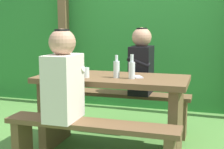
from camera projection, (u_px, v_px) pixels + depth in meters
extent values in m
cube|color=#2B7C30|center=(151.00, 33.00, 4.83)|extent=(6.40, 0.69, 2.15)
cube|color=brown|center=(64.00, 29.00, 4.67)|extent=(0.12, 0.12, 2.27)
cube|color=brown|center=(112.00, 79.00, 3.00)|extent=(1.40, 0.64, 0.05)
cube|color=brown|center=(55.00, 112.00, 3.23)|extent=(0.08, 0.54, 0.68)
cube|color=brown|center=(176.00, 122.00, 2.88)|extent=(0.08, 0.54, 0.68)
cube|color=brown|center=(91.00, 124.00, 2.50)|extent=(1.40, 0.24, 0.04)
cube|color=brown|center=(22.00, 143.00, 2.72)|extent=(0.07, 0.22, 0.41)
cube|color=brown|center=(127.00, 94.00, 3.57)|extent=(1.40, 0.24, 0.04)
cube|color=brown|center=(76.00, 110.00, 3.79)|extent=(0.07, 0.22, 0.41)
cube|color=brown|center=(183.00, 119.00, 3.43)|extent=(0.07, 0.22, 0.41)
cube|color=silver|center=(63.00, 87.00, 2.53)|extent=(0.22, 0.34, 0.52)
sphere|color=tan|center=(62.00, 42.00, 2.47)|extent=(0.21, 0.21, 0.21)
cylinder|color=black|center=(62.00, 31.00, 2.46)|extent=(0.12, 0.12, 0.02)
cylinder|color=silver|center=(70.00, 72.00, 2.64)|extent=(0.25, 0.07, 0.15)
cube|color=black|center=(141.00, 70.00, 3.48)|extent=(0.22, 0.34, 0.52)
sphere|color=tan|center=(142.00, 37.00, 3.43)|extent=(0.21, 0.21, 0.21)
cylinder|color=black|center=(142.00, 29.00, 3.42)|extent=(0.12, 0.12, 0.02)
cylinder|color=black|center=(139.00, 62.00, 3.34)|extent=(0.25, 0.07, 0.15)
cylinder|color=silver|center=(85.00, 73.00, 2.92)|extent=(0.07, 0.07, 0.09)
cylinder|color=silver|center=(132.00, 70.00, 2.86)|extent=(0.06, 0.06, 0.15)
cylinder|color=silver|center=(132.00, 58.00, 2.84)|extent=(0.03, 0.03, 0.07)
cylinder|color=silver|center=(117.00, 69.00, 2.91)|extent=(0.06, 0.06, 0.15)
cylinder|color=silver|center=(117.00, 58.00, 2.89)|extent=(0.03, 0.03, 0.05)
cube|color=silver|center=(138.00, 77.00, 2.94)|extent=(0.13, 0.16, 0.01)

